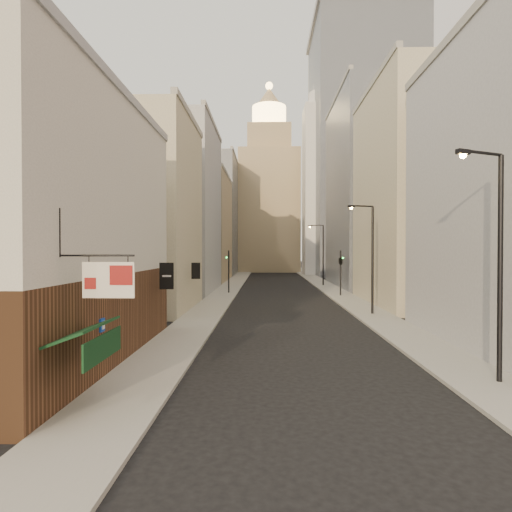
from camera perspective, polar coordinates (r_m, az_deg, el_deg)
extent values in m
plane|color=black|center=(11.26, 10.96, -25.97)|extent=(360.00, 360.00, 0.00)
cube|color=gray|center=(65.28, -2.87, -3.56)|extent=(3.00, 140.00, 0.15)
cube|color=gray|center=(65.61, 8.54, -3.55)|extent=(3.00, 140.00, 0.15)
cube|color=brown|center=(21.30, -24.81, -7.54)|extent=(6.00, 16.00, 4.00)
cube|color=#BBB8AB|center=(21.28, -24.91, 8.66)|extent=(6.00, 16.00, 8.00)
cube|color=#949498|center=(21.20, -17.73, 20.15)|extent=(0.60, 16.00, 0.40)
cylinder|color=black|center=(13.92, -20.63, 0.06)|extent=(2.40, 0.06, 0.06)
cube|color=beige|center=(13.80, -19.07, -3.05)|extent=(1.60, 0.06, 1.10)
cube|color=maroon|center=(13.66, -17.50, -2.45)|extent=(0.70, 0.10, 0.60)
cube|color=maroon|center=(14.01, -21.18, -3.41)|extent=(0.35, 0.10, 0.35)
cube|color=black|center=(14.50, -21.95, -9.25)|extent=(1.25, 3.00, 0.52)
cube|color=black|center=(14.37, -19.70, -11.36)|extent=(0.06, 3.00, 0.80)
cube|color=#0E3AA8|center=(17.52, -19.84, -8.66)|extent=(0.08, 0.40, 0.50)
cube|color=black|center=(24.60, -11.84, -2.62)|extent=(0.80, 0.08, 1.50)
cube|color=black|center=(34.41, -8.03, -1.97)|extent=(0.70, 0.08, 1.30)
cube|color=tan|center=(37.47, -14.68, 5.28)|extent=(8.00, 12.00, 16.00)
cube|color=#949498|center=(53.15, -9.89, 6.14)|extent=(8.00, 16.00, 20.00)
cube|color=tan|center=(70.75, -7.03, 3.60)|extent=(8.00, 18.00, 17.00)
cube|color=gray|center=(90.76, -5.19, 5.20)|extent=(8.00, 20.00, 24.00)
cube|color=tan|center=(42.48, 20.33, 7.44)|extent=(8.00, 16.00, 20.00)
cube|color=gray|center=(61.96, 14.26, 8.15)|extent=(8.00, 20.00, 26.00)
cube|color=gray|center=(92.26, 14.03, 13.28)|extent=(20.00, 22.00, 50.00)
cube|color=#949498|center=(100.93, 14.09, 27.61)|extent=(21.00, 23.00, 1.20)
cube|color=tan|center=(102.30, 1.75, 5.83)|extent=(14.00, 14.00, 28.00)
cube|color=tan|center=(105.16, 1.76, 15.10)|extent=(10.00, 10.00, 6.00)
cylinder|color=#FFCC72|center=(106.64, 1.76, 17.97)|extent=(8.00, 8.00, 5.00)
cone|color=tan|center=(108.06, 1.76, 20.25)|extent=(7.00, 7.00, 5.00)
sphere|color=#FFCC72|center=(109.09, 1.76, 21.73)|extent=(1.80, 1.80, 1.80)
cube|color=silver|center=(89.48, 8.95, 8.48)|extent=(8.00, 8.00, 34.00)
cylinder|color=silver|center=(93.75, 8.98, 19.76)|extent=(6.00, 6.00, 3.00)
sphere|color=#949498|center=(94.60, 8.98, 21.19)|extent=(4.40, 4.40, 4.40)
cylinder|color=black|center=(95.49, 8.99, 22.59)|extent=(0.60, 0.60, 2.00)
cylinder|color=black|center=(18.36, 29.78, -1.70)|extent=(0.19, 0.19, 8.60)
cylinder|color=black|center=(17.95, 27.96, 12.06)|extent=(1.80, 0.87, 0.11)
cube|color=black|center=(17.23, 25.88, 12.39)|extent=(0.57, 0.40, 0.17)
sphere|color=#FFB53F|center=(17.21, 25.87, 11.98)|extent=(0.23, 0.23, 0.23)
cylinder|color=black|center=(34.17, 15.27, -0.65)|extent=(0.19, 0.19, 8.42)
cylinder|color=black|center=(33.82, 13.97, 6.48)|extent=(1.80, 0.73, 0.11)
cube|color=black|center=(33.33, 12.60, 6.49)|extent=(0.55, 0.37, 0.17)
sphere|color=#FFB53F|center=(33.32, 12.60, 6.28)|extent=(0.22, 0.22, 0.22)
cylinder|color=black|center=(60.32, 8.95, 0.04)|extent=(0.19, 0.19, 8.50)
cylinder|color=black|center=(60.53, 8.07, 4.07)|extent=(1.86, 0.59, 0.11)
cube|color=black|center=(60.67, 7.19, 4.02)|extent=(0.56, 0.33, 0.17)
sphere|color=#FFB53F|center=(60.66, 7.19, 3.90)|extent=(0.23, 0.23, 0.23)
cylinder|color=black|center=(49.27, -3.65, -2.17)|extent=(0.16, 0.16, 5.00)
imported|color=black|center=(49.21, -3.66, -0.19)|extent=(0.53, 0.53, 1.31)
sphere|color=#19E533|center=(49.23, -3.95, -0.19)|extent=(0.16, 0.16, 0.16)
cylinder|color=black|center=(46.99, 11.21, -2.33)|extent=(0.16, 0.16, 5.00)
imported|color=black|center=(46.93, 11.21, -0.25)|extent=(0.67, 0.67, 1.52)
sphere|color=#19E533|center=(46.97, 11.51, -0.25)|extent=(0.16, 0.16, 0.16)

